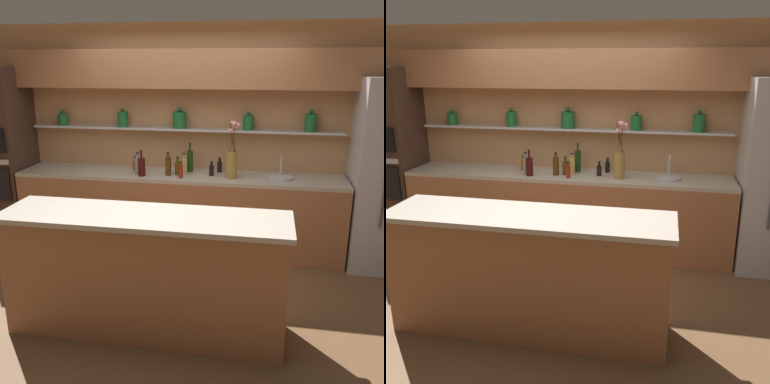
# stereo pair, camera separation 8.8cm
# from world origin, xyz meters

# --- Properties ---
(ground_plane) EXTENTS (12.00, 12.00, 0.00)m
(ground_plane) POSITION_xyz_m (0.00, 0.00, 0.00)
(ground_plane) COLOR brown
(back_wall_unit) EXTENTS (5.20, 0.44, 2.60)m
(back_wall_unit) POSITION_xyz_m (-0.00, 1.53, 1.55)
(back_wall_unit) COLOR tan
(back_wall_unit) RESTS_ON ground_plane
(back_counter_unit) EXTENTS (3.78, 0.62, 0.92)m
(back_counter_unit) POSITION_xyz_m (-0.09, 1.24, 0.46)
(back_counter_unit) COLOR #99603D
(back_counter_unit) RESTS_ON ground_plane
(island_counter) EXTENTS (2.29, 0.61, 1.02)m
(island_counter) POSITION_xyz_m (0.00, -0.45, 0.51)
(island_counter) COLOR #99603D
(island_counter) RESTS_ON ground_plane
(oven_tower) EXTENTS (0.61, 0.64, 2.11)m
(oven_tower) POSITION_xyz_m (-2.30, 1.24, 1.05)
(oven_tower) COLOR #3D281E
(oven_tower) RESTS_ON ground_plane
(flower_vase) EXTENTS (0.15, 0.15, 0.64)m
(flower_vase) POSITION_xyz_m (0.54, 1.16, 1.11)
(flower_vase) COLOR olive
(flower_vase) RESTS_ON back_counter_unit
(sink_fixture) EXTENTS (0.28, 0.28, 0.25)m
(sink_fixture) POSITION_xyz_m (1.08, 1.25, 0.95)
(sink_fixture) COLOR #B7B7BC
(sink_fixture) RESTS_ON back_counter_unit
(bottle_wine_0) EXTENTS (0.08, 0.08, 0.30)m
(bottle_wine_0) POSITION_xyz_m (-0.48, 1.08, 1.03)
(bottle_wine_0) COLOR #380C0C
(bottle_wine_0) RESTS_ON back_counter_unit
(bottle_sauce_1) EXTENTS (0.06, 0.06, 0.17)m
(bottle_sauce_1) POSITION_xyz_m (0.37, 1.41, 0.99)
(bottle_sauce_1) COLOR black
(bottle_sauce_1) RESTS_ON back_counter_unit
(bottle_sauce_2) EXTENTS (0.05, 0.05, 0.19)m
(bottle_sauce_2) POSITION_xyz_m (-0.02, 1.06, 1.00)
(bottle_sauce_2) COLOR maroon
(bottle_sauce_2) RESTS_ON back_counter_unit
(bottle_spirit_3) EXTENTS (0.07, 0.07, 0.26)m
(bottle_spirit_3) POSITION_xyz_m (-0.19, 1.16, 1.03)
(bottle_spirit_3) COLOR #4C2D0C
(bottle_spirit_3) RESTS_ON back_counter_unit
(bottle_sauce_4) EXTENTS (0.06, 0.06, 0.17)m
(bottle_sauce_4) POSITION_xyz_m (0.30, 1.23, 0.99)
(bottle_sauce_4) COLOR black
(bottle_sauce_4) RESTS_ON back_counter_unit
(bottle_oil_5) EXTENTS (0.06, 0.06, 0.21)m
(bottle_oil_5) POSITION_xyz_m (-0.09, 1.20, 1.00)
(bottle_oil_5) COLOR #47380A
(bottle_oil_5) RESTS_ON back_counter_unit
(bottle_spirit_6) EXTENTS (0.06, 0.06, 0.25)m
(bottle_spirit_6) POSITION_xyz_m (-0.54, 1.15, 1.03)
(bottle_spirit_6) COLOR gray
(bottle_spirit_6) RESTS_ON back_counter_unit
(bottle_sauce_7) EXTENTS (0.06, 0.06, 0.17)m
(bottle_sauce_7) POSITION_xyz_m (-0.63, 1.32, 0.99)
(bottle_sauce_7) COLOR #9E4C0A
(bottle_sauce_7) RESTS_ON back_counter_unit
(bottle_wine_8) EXTENTS (0.07, 0.07, 0.34)m
(bottle_wine_8) POSITION_xyz_m (0.02, 1.38, 1.05)
(bottle_wine_8) COLOR #193814
(bottle_wine_8) RESTS_ON back_counter_unit
(bottle_spirit_9) EXTENTS (0.07, 0.07, 0.25)m
(bottle_spirit_9) POSITION_xyz_m (-0.02, 1.24, 1.02)
(bottle_spirit_9) COLOR tan
(bottle_spirit_9) RESTS_ON back_counter_unit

